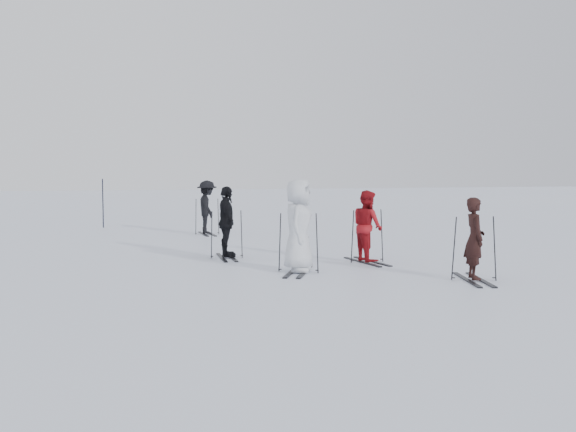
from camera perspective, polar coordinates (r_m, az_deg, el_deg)
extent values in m
plane|color=silver|center=(15.48, 1.11, -3.94)|extent=(120.00, 120.00, 0.00)
imported|color=black|center=(13.05, 16.25, -2.05)|extent=(0.54, 0.67, 1.60)
imported|color=maroon|center=(15.15, 7.07, -0.97)|extent=(0.70, 0.86, 1.67)
imported|color=silver|center=(13.52, 0.93, -0.94)|extent=(0.99, 1.13, 1.95)
imported|color=black|center=(15.84, -5.48, -0.61)|extent=(0.50, 1.05, 1.74)
imported|color=black|center=(21.88, -7.21, 0.72)|extent=(0.67, 1.17, 1.80)
cylinder|color=black|center=(25.30, -16.13, 1.10)|extent=(0.05, 0.05, 1.85)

